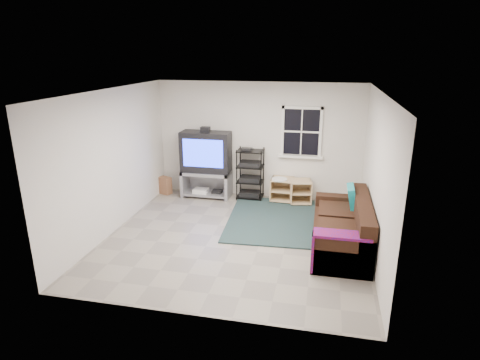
% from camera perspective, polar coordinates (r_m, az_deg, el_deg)
% --- Properties ---
extents(room, '(4.60, 4.62, 4.60)m').
position_cam_1_polar(room, '(8.88, 8.71, 6.33)').
color(room, gray).
rests_on(room, ground).
extents(tv_unit, '(1.11, 0.55, 1.63)m').
position_cam_1_polar(tv_unit, '(9.11, -4.83, 3.00)').
color(tv_unit, gray).
rests_on(tv_unit, ground).
extents(av_rack, '(0.58, 0.43, 1.17)m').
position_cam_1_polar(av_rack, '(9.05, 1.46, 0.41)').
color(av_rack, black).
rests_on(av_rack, ground).
extents(side_table_left, '(0.53, 0.53, 0.53)m').
position_cam_1_polar(side_table_left, '(8.94, 8.57, -1.52)').
color(side_table_left, tan).
rests_on(side_table_left, ground).
extents(side_table_right, '(0.50, 0.52, 0.55)m').
position_cam_1_polar(side_table_right, '(9.01, 6.00, -1.09)').
color(side_table_right, tan).
rests_on(side_table_right, ground).
extents(sofa, '(0.91, 2.06, 0.94)m').
position_cam_1_polar(sofa, '(7.06, 14.48, -6.87)').
color(sofa, black).
rests_on(sofa, ground).
extents(shag_rug, '(1.85, 2.46, 0.03)m').
position_cam_1_polar(shag_rug, '(8.08, 4.61, -5.58)').
color(shag_rug, black).
rests_on(shag_rug, ground).
extents(paper_bag, '(0.33, 0.28, 0.40)m').
position_cam_1_polar(paper_bag, '(9.61, -10.60, -0.76)').
color(paper_bag, brown).
rests_on(paper_bag, ground).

